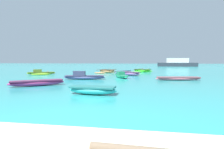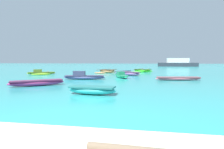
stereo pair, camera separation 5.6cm
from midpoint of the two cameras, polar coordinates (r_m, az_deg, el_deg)
The scene contains 11 objects.
moored_boat_0 at distance 25.56m, azimuth -1.56°, elevation 1.07°, with size 3.24×4.28×0.51m.
moored_boat_1 at distance 27.97m, azimuth 10.01°, elevation 1.27°, with size 3.36×3.95×0.49m.
moored_boat_2 at distance 16.75m, azimuth -9.19°, elevation -0.61°, with size 4.01×1.50×0.79m.
moored_boat_3 at distance 13.26m, azimuth -23.17°, elevation -2.44°, with size 3.42×2.75×0.40m.
moored_boat_4 at distance 24.59m, azimuth -22.14°, elevation 0.56°, with size 3.40×3.71×0.65m.
moored_boat_5 at distance 16.87m, azimuth 20.86°, elevation -1.17°, with size 4.18×1.37×0.30m.
moored_boat_6 at distance 18.21m, azimuth 3.20°, elevation -0.36°, with size 1.87×2.66×0.61m.
moored_boat_7 at distance 9.17m, azimuth -6.32°, elevation -4.98°, with size 2.61×1.03×0.42m.
moored_boat_8 at distance 20.90m, azimuth 6.41°, elevation 0.35°, with size 2.42×1.84×0.47m.
moored_boat_9 at distance 23.88m, azimuth 3.65°, elevation 0.79°, with size 2.25×3.46×0.40m.
distant_ferry at distance 59.85m, azimuth 20.64°, elevation 3.50°, with size 12.04×2.65×2.65m.
Camera 2 is at (2.10, -2.98, 1.73)m, focal length 28.00 mm.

